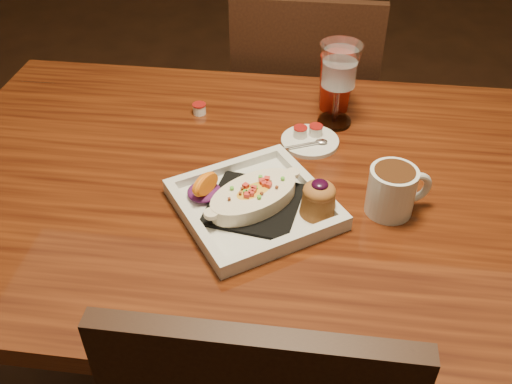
# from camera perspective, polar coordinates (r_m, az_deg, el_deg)

# --- Properties ---
(table) EXTENTS (1.50, 0.90, 0.75)m
(table) POSITION_cam_1_polar(r_m,az_deg,el_deg) (1.20, 3.09, -2.61)
(table) COLOR #692C0F
(table) RESTS_ON floor
(chair_far) EXTENTS (0.42, 0.42, 0.93)m
(chair_far) POSITION_cam_1_polar(r_m,az_deg,el_deg) (1.80, 4.70, 7.23)
(chair_far) COLOR black
(chair_far) RESTS_ON floor
(plate) EXTENTS (0.36, 0.36, 0.08)m
(plate) POSITION_cam_1_polar(r_m,az_deg,el_deg) (1.06, 0.54, -0.89)
(plate) COLOR silver
(plate) RESTS_ON table
(coffee_mug) EXTENTS (0.12, 0.09, 0.09)m
(coffee_mug) POSITION_cam_1_polar(r_m,az_deg,el_deg) (1.07, 13.56, 0.29)
(coffee_mug) COLOR silver
(coffee_mug) RESTS_ON table
(goblet) EXTENTS (0.09, 0.09, 0.19)m
(goblet) POSITION_cam_1_polar(r_m,az_deg,el_deg) (1.27, 8.34, 11.96)
(goblet) COLOR silver
(goblet) RESTS_ON table
(saucer) EXTENTS (0.13, 0.13, 0.09)m
(saucer) POSITION_cam_1_polar(r_m,az_deg,el_deg) (1.25, 5.31, 5.26)
(saucer) COLOR silver
(saucer) RESTS_ON table
(creamer_loose) EXTENTS (0.03, 0.03, 0.03)m
(creamer_loose) POSITION_cam_1_polar(r_m,az_deg,el_deg) (1.35, -5.69, 8.30)
(creamer_loose) COLOR silver
(creamer_loose) RESTS_ON table
(red_tumbler) EXTENTS (0.08, 0.08, 0.13)m
(red_tumbler) POSITION_cam_1_polar(r_m,az_deg,el_deg) (1.36, 8.00, 10.78)
(red_tumbler) COLOR #9F170B
(red_tumbler) RESTS_ON table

